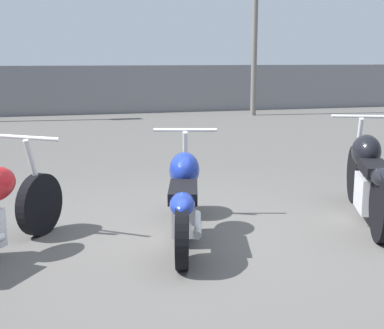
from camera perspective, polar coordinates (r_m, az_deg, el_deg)
name	(u,v)px	position (r m, az deg, el deg)	size (l,w,h in m)	color
ground_plane	(198,238)	(4.98, 0.65, -7.81)	(60.00, 60.00, 0.00)	#514F4C
fence_back	(90,90)	(16.08, -10.83, 7.80)	(40.00, 0.04, 1.42)	gray
motorcycle_slot_1	(184,197)	(4.84, -0.84, -3.45)	(0.83, 2.00, 0.93)	black
motorcycle_slot_2	(369,178)	(5.68, 18.33, -1.40)	(0.97, 1.91, 1.01)	black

